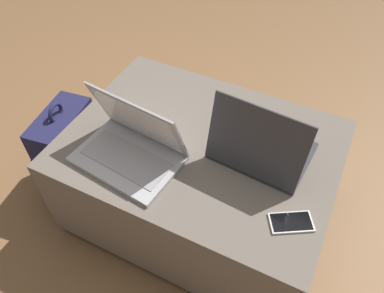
# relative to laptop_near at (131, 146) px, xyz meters

# --- Properties ---
(ground_plane) EXTENTS (14.00, 14.00, 0.00)m
(ground_plane) POSITION_rel_laptop_near_xyz_m (0.19, 0.16, -0.50)
(ground_plane) COLOR olive
(ottoman) EXTENTS (0.98, 0.73, 0.45)m
(ottoman) POSITION_rel_laptop_near_xyz_m (0.19, 0.16, -0.27)
(ottoman) COLOR #3D3832
(ottoman) RESTS_ON ground_plane
(laptop_near) EXTENTS (0.38, 0.28, 0.24)m
(laptop_near) POSITION_rel_laptop_near_xyz_m (0.00, 0.00, 0.00)
(laptop_near) COLOR #B7B7BC
(laptop_near) RESTS_ON ottoman
(laptop_far) EXTENTS (0.34, 0.28, 0.26)m
(laptop_far) POSITION_rel_laptop_near_xyz_m (0.40, 0.19, 0.00)
(laptop_far) COLOR #333338
(laptop_far) RESTS_ON ottoman
(cell_phone) EXTENTS (0.15, 0.13, 0.01)m
(cell_phone) POSITION_rel_laptop_near_xyz_m (0.58, -0.02, -0.05)
(cell_phone) COLOR white
(cell_phone) RESTS_ON ottoman
(backpack) EXTENTS (0.22, 0.31, 0.47)m
(backpack) POSITION_rel_laptop_near_xyz_m (-0.43, 0.07, -0.31)
(backpack) COLOR #23234C
(backpack) RESTS_ON ground_plane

